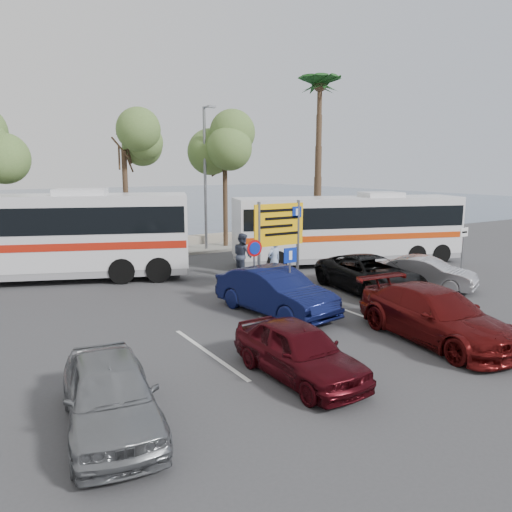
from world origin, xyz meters
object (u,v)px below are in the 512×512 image
street_lamp_right (206,171)px  car_maroon (436,315)px  car_silver_b (426,273)px  car_blue (275,291)px  suv_black (371,274)px  coach_bus_right (348,231)px  car_red (299,351)px  coach_bus_left (37,239)px  car_silver_a (110,394)px  pedestrian_near (274,261)px  pedestrian_far (243,255)px

street_lamp_right → car_maroon: 17.49m
car_maroon → car_silver_b: (4.80, 4.30, -0.11)m
car_blue → street_lamp_right: bearing=65.6°
car_blue → suv_black: 4.82m
coach_bus_right → car_blue: coach_bus_right is taller
car_red → suv_black: (7.20, 5.00, 0.05)m
car_silver_b → coach_bus_left: bearing=118.8°
coach_bus_left → car_maroon: 16.31m
car_blue → car_silver_b: bearing=-10.3°
car_maroon → car_red: (-4.80, 0.00, -0.08)m
car_maroon → car_silver_a: bearing=-173.8°
coach_bus_right → pedestrian_near: coach_bus_right is taller
pedestrian_near → pedestrian_far: size_ratio=0.93×
pedestrian_far → car_silver_a: bearing=139.7°
car_red → pedestrian_far: 10.90m
suv_black → pedestrian_near: 4.14m
pedestrian_far → car_blue: bearing=161.3°
coach_bus_left → car_blue: bearing=-58.0°
pedestrian_far → suv_black: bearing=-149.4°
coach_bus_left → car_blue: 11.19m
car_silver_a → car_red: (4.38, 0.00, -0.03)m
coach_bus_left → pedestrian_near: (8.50, -5.50, -0.91)m
car_blue → pedestrian_near: size_ratio=2.54×
suv_black → pedestrian_near: size_ratio=2.79×
car_blue → car_red: bearing=-126.1°
car_silver_b → pedestrian_near: (-4.60, 4.20, 0.28)m
car_blue → pedestrian_far: bearing=62.3°
coach_bus_left → coach_bus_right: coach_bus_left is taller
car_silver_a → car_red: car_silver_a is taller
car_silver_a → pedestrian_far: size_ratio=2.07×
coach_bus_right → car_red: (-10.50, -10.00, -1.00)m
car_maroon → coach_bus_left: bearing=126.8°
street_lamp_right → pedestrian_near: 9.33m
car_silver_a → car_silver_b: (13.98, 4.30, -0.06)m
car_red → street_lamp_right: bearing=70.0°
street_lamp_right → car_silver_b: (3.60, -12.72, -3.97)m
coach_bus_right → suv_black: bearing=-123.4°
coach_bus_left → car_red: 14.48m
car_silver_a → suv_black: suv_black is taller
street_lamp_right → car_silver_b: street_lamp_right is taller
coach_bus_left → car_silver_a: size_ratio=3.12×
suv_black → pedestrian_near: pedestrian_near is taller
suv_black → pedestrian_far: size_ratio=2.59×
car_silver_b → suv_black: bearing=139.2°
coach_bus_right → car_maroon: bearing=-119.7°
coach_bus_right → pedestrian_near: 5.75m
suv_black → street_lamp_right: bearing=103.2°
car_red → coach_bus_right: bearing=43.1°
coach_bus_left → car_silver_a: (-0.88, -14.00, -1.13)m
street_lamp_right → car_silver_a: (-10.38, -17.02, -3.90)m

